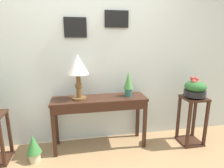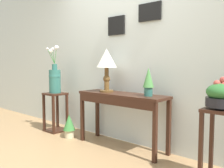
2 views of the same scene
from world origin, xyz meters
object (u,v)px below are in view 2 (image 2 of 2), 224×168
Objects in this scene: flower_vase_tall_left at (55,78)px; potted_plant_floor at (69,125)px; potted_plant_on_console at (148,80)px; pedestal_stand_left at (56,112)px; pedestal_stand_right at (221,147)px; console_table at (121,102)px; table_lamp at (107,61)px; planter_bowl_wide_right at (223,95)px.

flower_vase_tall_left is 0.84m from potted_plant_floor.
flower_vase_tall_left reaches higher than potted_plant_on_console.
pedestal_stand_right is at bearing -1.25° from pedestal_stand_left.
console_table reaches higher than pedestal_stand_right.
table_lamp is 1.79m from pedestal_stand_right.
potted_plant_floor is at bearing -10.81° from pedestal_stand_left.
table_lamp reaches higher than planter_bowl_wide_right.
table_lamp is 1.64m from planter_bowl_wide_right.
flower_vase_tall_left is 2.65m from planter_bowl_wide_right.
pedestal_stand_right is (0.92, -0.18, -0.56)m from potted_plant_on_console.
table_lamp is 1.09m from flower_vase_tall_left.
flower_vase_tall_left is 2.71m from pedestal_stand_right.
table_lamp is (-0.27, 0.02, 0.53)m from console_table.
pedestal_stand_left is at bearing 47.01° from flower_vase_tall_left.
pedestal_stand_right is (2.65, -0.06, -0.53)m from flower_vase_tall_left.
table_lamp reaches higher than pedestal_stand_left.
pedestal_stand_right is 0.48m from planter_bowl_wide_right.
console_table reaches higher than pedestal_stand_left.
pedestal_stand_right reaches higher than pedestal_stand_left.
console_table is 3.73× the size of potted_plant_on_console.
potted_plant_on_console is (0.41, 0.03, 0.30)m from console_table.
planter_bowl_wide_right is at bearing -1.23° from pedestal_stand_left.
pedestal_stand_right is (1.60, -0.17, -0.79)m from table_lamp.
flower_vase_tall_left reaches higher than pedestal_stand_left.
potted_plant_floor is (-2.18, -0.03, -0.64)m from planter_bowl_wide_right.
pedestal_stand_right is 2.39× the size of planter_bowl_wide_right.
pedestal_stand_right reaches higher than potted_plant_floor.
pedestal_stand_left is at bearing -173.99° from table_lamp.
console_table is 1.80× the size of pedestal_stand_right.
planter_bowl_wide_right is (2.65, -0.06, 0.52)m from pedestal_stand_left.
potted_plant_on_console is at bearing 0.72° from table_lamp.
planter_bowl_wide_right is at bearing -6.01° from table_lamp.
planter_bowl_wide_right is at bearing 128.69° from pedestal_stand_right.
table_lamp is at bearing 173.99° from planter_bowl_wide_right.
flower_vase_tall_left reaches higher than table_lamp.
pedestal_stand_left is (-1.05, -0.11, -0.83)m from table_lamp.
pedestal_stand_left is 0.49m from potted_plant_floor.
planter_bowl_wide_right is 0.83× the size of potted_plant_floor.
planter_bowl_wide_right is 2.27m from potted_plant_floor.
potted_plant_on_console is at bearing 169.09° from planter_bowl_wide_right.
potted_plant_on_console is 1.47m from potted_plant_floor.
potted_plant_floor is (0.47, -0.09, -0.12)m from pedestal_stand_left.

